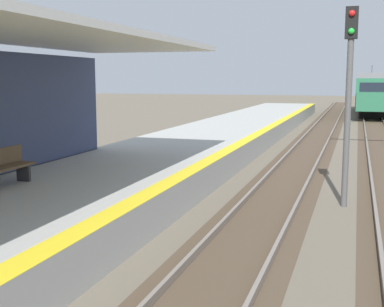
{
  "coord_description": "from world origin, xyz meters",
  "views": [
    {
      "loc": [
        4.02,
        3.31,
        3.39
      ],
      "look_at": [
        1.32,
        11.67,
        2.1
      ],
      "focal_mm": 47.76,
      "sensor_mm": 36.0,
      "label": 1
    }
  ],
  "objects": [
    {
      "name": "track_pair_nearest_platform",
      "position": [
        1.9,
        20.0,
        0.05
      ],
      "size": [
        2.34,
        120.0,
        0.16
      ],
      "color": "#4C3D2D",
      "rests_on": "ground"
    },
    {
      "name": "approaching_train",
      "position": [
        5.3,
        55.47,
        2.18
      ],
      "size": [
        2.93,
        19.6,
        4.76
      ],
      "color": "#286647",
      "rests_on": "ground"
    },
    {
      "name": "platform_bench",
      "position": [
        -3.75,
        13.12,
        1.37
      ],
      "size": [
        0.45,
        1.6,
        0.88
      ],
      "color": "brown",
      "rests_on": "station_platform"
    },
    {
      "name": "rail_signal_post",
      "position": [
        3.8,
        17.24,
        3.19
      ],
      "size": [
        0.32,
        0.34,
        5.2
      ],
      "color": "#4C4C4C",
      "rests_on": "ground"
    },
    {
      "name": "station_platform",
      "position": [
        -2.5,
        16.0,
        0.45
      ],
      "size": [
        5.0,
        80.0,
        0.91
      ],
      "color": "#A8A8A3",
      "rests_on": "ground"
    }
  ]
}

